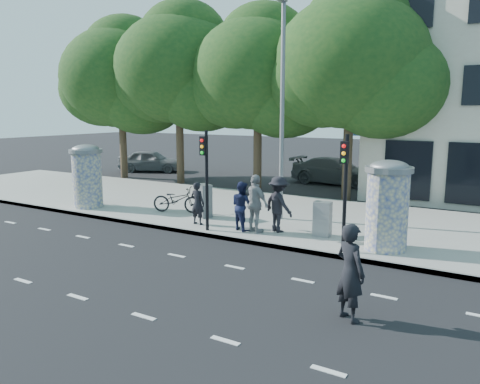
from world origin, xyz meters
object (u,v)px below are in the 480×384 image
Objects in this scene: ped_c at (242,206)px; man_road at (350,272)px; cabinet_left at (203,201)px; car_right at (335,171)px; ad_column_left at (87,175)px; street_lamp at (282,94)px; ad_column_right at (387,203)px; traffic_pole_near at (206,170)px; bicycle at (177,200)px; ped_e at (255,204)px; ped_b at (197,203)px; ped_d at (279,204)px; traffic_pole_far at (345,181)px; ped_a at (92,184)px; cabinet_right at (322,219)px; car_left at (151,161)px.

ped_c is 7.01m from man_road.
cabinet_left is 11.52m from car_right.
street_lamp reaches higher than ad_column_left.
traffic_pole_near is at bearing -171.11° from ad_column_right.
bicycle is (-3.68, 1.08, -0.32)m from ped_c.
car_right is at bearing 115.65° from ad_column_right.
ped_e is at bearing -0.51° from ad_column_left.
traffic_pole_near is 2.54m from cabinet_left.
ped_b is 1.20m from cabinet_left.
man_road reaches higher than ped_b.
ped_d reaches higher than ped_c.
ped_a is (-11.52, 1.07, -1.16)m from traffic_pole_far.
cabinet_right is at bearing -168.26° from ped_b.
ped_c is at bearing -0.36° from cabinet_left.
man_road is at bearing -19.86° from ad_column_left.
ad_column_right is 0.33× the size of street_lamp.
bicycle is 1.72× the size of cabinet_right.
ad_column_right is 4.84m from ped_c.
car_left is (-14.35, 9.00, -4.04)m from street_lamp.
ped_c is 1.48× the size of cabinet_right.
street_lamp is at bearing -41.87° from ped_d.
ad_column_left reaches higher than cabinet_right.
ped_b is 1.78m from ped_c.
ped_e is at bearing -13.84° from man_road.
man_road is 10.62m from bicycle.
car_left is at bearing -41.05° from ped_b.
ped_a reaches higher than ped_b.
ad_column_left is 2.09× the size of cabinet_left.
car_left is 0.85× the size of car_right.
ad_column_right is 0.60× the size of car_left.
traffic_pole_near reaches higher than cabinet_left.
ped_a is 7.73m from ped_c.
ped_a is at bearing -173.87° from car_left.
ped_e is 0.98× the size of man_road.
car_right is (-1.46, 10.26, -4.04)m from street_lamp.
traffic_pole_far is 2.99× the size of cabinet_right.
ad_column_left is 12.40m from ad_column_right.
ped_d is (2.17, 1.14, -1.14)m from traffic_pole_near.
car_right reaches higher than cabinet_right.
car_left reaches higher than car_right.
ped_d is at bearing 176.39° from ad_column_right.
ad_column_left reaches higher than car_right.
street_lamp is (1.40, 2.84, 2.56)m from traffic_pole_near.
street_lamp is 4.39m from ped_c.
street_lamp reaches higher than traffic_pole_far.
ad_column_right is 0.78× the size of traffic_pole_far.
bicycle is 1.41m from cabinet_left.
ad_column_left reaches higher than ped_d.
street_lamp is at bearing -168.79° from car_right.
car_left reaches higher than cabinet_left.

